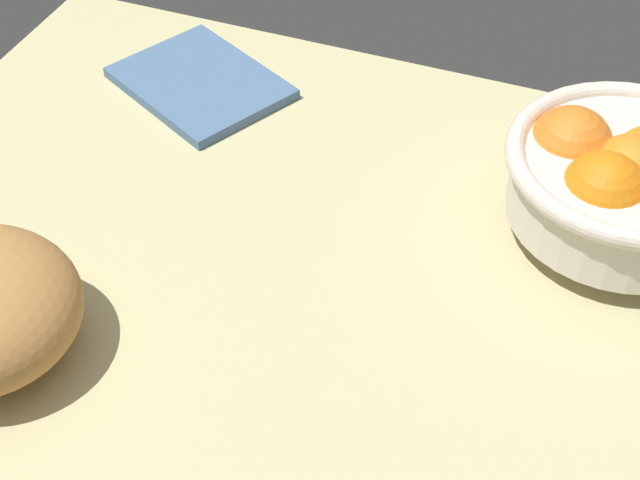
{
  "coord_description": "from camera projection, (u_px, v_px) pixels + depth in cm",
  "views": [
    {
      "loc": [
        20.19,
        -50.53,
        55.29
      ],
      "look_at": [
        1.59,
        -2.43,
        5.0
      ],
      "focal_mm": 53.78,
      "sensor_mm": 36.0,
      "label": 1
    }
  ],
  "objects": [
    {
      "name": "ground_plane",
      "position": [
        313.0,
        273.0,
        0.79
      ],
      "size": [
        80.88,
        59.8,
        3.0
      ],
      "primitive_type": "cube",
      "color": "#C7BE88"
    },
    {
      "name": "napkin_folded",
      "position": [
        200.0,
        83.0,
        0.94
      ],
      "size": [
        19.74,
        18.13,
        1.04
      ],
      "primitive_type": "cube",
      "rotation": [
        0.0,
        0.0,
        -0.47
      ],
      "color": "#4B6B92",
      "rests_on": "ground"
    },
    {
      "name": "fruit_bowl",
      "position": [
        626.0,
        181.0,
        0.76
      ],
      "size": [
        20.09,
        20.09,
        9.8
      ],
      "color": "silver",
      "rests_on": "ground"
    }
  ]
}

